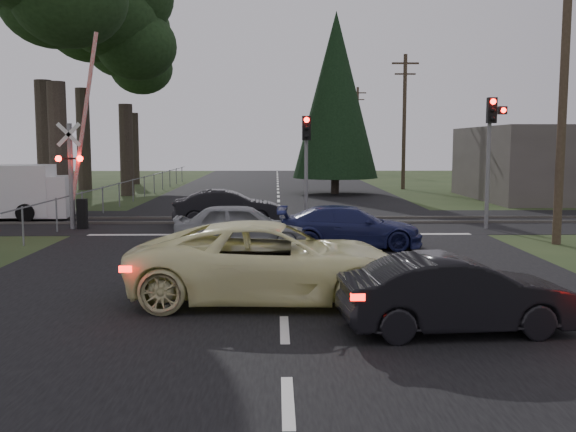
{
  "coord_description": "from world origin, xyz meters",
  "views": [
    {
      "loc": [
        -0.14,
        -13.36,
        3.08
      ],
      "look_at": [
        0.16,
        2.37,
        1.3
      ],
      "focal_mm": 40.0,
      "sensor_mm": 36.0,
      "label": 1
    }
  ],
  "objects_px": {
    "crossing_signal": "(77,172)",
    "cream_coupe": "(273,262)",
    "white_van": "(0,192)",
    "utility_pole_far": "(357,128)",
    "traffic_signal_center": "(306,151)",
    "blue_sedan": "(349,227)",
    "utility_pole_near": "(564,88)",
    "utility_pole_mid": "(404,119)",
    "traffic_signal_right": "(492,137)",
    "silver_car": "(242,226)",
    "dark_car_far": "(228,208)",
    "dark_hatchback": "(457,295)"
  },
  "relations": [
    {
      "from": "utility_pole_near",
      "to": "blue_sedan",
      "type": "bearing_deg",
      "value": -174.66
    },
    {
      "from": "traffic_signal_center",
      "to": "utility_pole_mid",
      "type": "distance_m",
      "value": 20.82
    },
    {
      "from": "traffic_signal_right",
      "to": "traffic_signal_center",
      "type": "relative_size",
      "value": 1.15
    },
    {
      "from": "utility_pole_mid",
      "to": "white_van",
      "type": "xyz_separation_m",
      "value": [
        -19.86,
        -17.2,
        -3.6
      ]
    },
    {
      "from": "dark_car_far",
      "to": "white_van",
      "type": "bearing_deg",
      "value": 73.17
    },
    {
      "from": "utility_pole_mid",
      "to": "utility_pole_far",
      "type": "xyz_separation_m",
      "value": [
        0.0,
        25.0,
        0.0
      ]
    },
    {
      "from": "traffic_signal_center",
      "to": "cream_coupe",
      "type": "xyz_separation_m",
      "value": [
        -1.2,
        -11.68,
        -2.03
      ]
    },
    {
      "from": "white_van",
      "to": "utility_pole_far",
      "type": "bearing_deg",
      "value": 57.99
    },
    {
      "from": "white_van",
      "to": "dark_car_far",
      "type": "bearing_deg",
      "value": -19.39
    },
    {
      "from": "silver_car",
      "to": "blue_sedan",
      "type": "bearing_deg",
      "value": -88.4
    },
    {
      "from": "traffic_signal_center",
      "to": "cream_coupe",
      "type": "height_order",
      "value": "traffic_signal_center"
    },
    {
      "from": "utility_pole_far",
      "to": "white_van",
      "type": "xyz_separation_m",
      "value": [
        -19.86,
        -42.2,
        -3.6
      ]
    },
    {
      "from": "traffic_signal_right",
      "to": "white_van",
      "type": "relative_size",
      "value": 0.8
    },
    {
      "from": "utility_pole_mid",
      "to": "blue_sedan",
      "type": "height_order",
      "value": "utility_pole_mid"
    },
    {
      "from": "traffic_signal_right",
      "to": "traffic_signal_center",
      "type": "xyz_separation_m",
      "value": [
        -6.55,
        1.2,
        -0.51
      ]
    },
    {
      "from": "utility_pole_near",
      "to": "white_van",
      "type": "relative_size",
      "value": 1.53
    },
    {
      "from": "traffic_signal_right",
      "to": "blue_sedan",
      "type": "height_order",
      "value": "traffic_signal_right"
    },
    {
      "from": "utility_pole_mid",
      "to": "traffic_signal_right",
      "type": "bearing_deg",
      "value": -92.66
    },
    {
      "from": "traffic_signal_right",
      "to": "utility_pole_mid",
      "type": "xyz_separation_m",
      "value": [
        0.95,
        20.53,
        1.41
      ]
    },
    {
      "from": "utility_pole_near",
      "to": "cream_coupe",
      "type": "distance_m",
      "value": 11.84
    },
    {
      "from": "silver_car",
      "to": "dark_car_far",
      "type": "xyz_separation_m",
      "value": [
        -0.81,
        5.47,
        -0.01
      ]
    },
    {
      "from": "utility_pole_near",
      "to": "utility_pole_far",
      "type": "relative_size",
      "value": 1.0
    },
    {
      "from": "utility_pole_mid",
      "to": "silver_car",
      "type": "relative_size",
      "value": 2.27
    },
    {
      "from": "traffic_signal_center",
      "to": "cream_coupe",
      "type": "relative_size",
      "value": 0.74
    },
    {
      "from": "traffic_signal_center",
      "to": "blue_sedan",
      "type": "bearing_deg",
      "value": -78.94
    },
    {
      "from": "blue_sedan",
      "to": "dark_car_far",
      "type": "distance_m",
      "value": 6.64
    },
    {
      "from": "crossing_signal",
      "to": "traffic_signal_center",
      "type": "distance_m",
      "value": 8.36
    },
    {
      "from": "utility_pole_near",
      "to": "white_van",
      "type": "distance_m",
      "value": 21.3
    },
    {
      "from": "utility_pole_mid",
      "to": "silver_car",
      "type": "xyz_separation_m",
      "value": [
        -9.65,
        -24.77,
        -4.05
      ]
    },
    {
      "from": "utility_pole_far",
      "to": "dark_hatchback",
      "type": "xyz_separation_m",
      "value": [
        -5.68,
        -58.18,
        -4.1
      ]
    },
    {
      "from": "utility_pole_near",
      "to": "utility_pole_far",
      "type": "height_order",
      "value": "same"
    },
    {
      "from": "cream_coupe",
      "to": "silver_car",
      "type": "bearing_deg",
      "value": 10.55
    },
    {
      "from": "utility_pole_mid",
      "to": "blue_sedan",
      "type": "distance_m",
      "value": 25.77
    },
    {
      "from": "utility_pole_near",
      "to": "cream_coupe",
      "type": "xyz_separation_m",
      "value": [
        -8.7,
        -7.0,
        -3.95
      ]
    },
    {
      "from": "utility_pole_mid",
      "to": "silver_car",
      "type": "distance_m",
      "value": 26.89
    },
    {
      "from": "traffic_signal_right",
      "to": "cream_coupe",
      "type": "height_order",
      "value": "traffic_signal_right"
    },
    {
      "from": "utility_pole_mid",
      "to": "utility_pole_far",
      "type": "bearing_deg",
      "value": 90.0
    },
    {
      "from": "white_van",
      "to": "dark_hatchback",
      "type": "bearing_deg",
      "value": -55.22
    },
    {
      "from": "blue_sedan",
      "to": "utility_pole_near",
      "type": "bearing_deg",
      "value": -82.4
    },
    {
      "from": "cream_coupe",
      "to": "dark_car_far",
      "type": "distance_m",
      "value": 11.84
    },
    {
      "from": "utility_pole_far",
      "to": "traffic_signal_right",
      "type": "bearing_deg",
      "value": -91.2
    },
    {
      "from": "utility_pole_near",
      "to": "silver_car",
      "type": "xyz_separation_m",
      "value": [
        -9.65,
        -0.77,
        -4.05
      ]
    },
    {
      "from": "dark_car_far",
      "to": "cream_coupe",
      "type": "bearing_deg",
      "value": -175.71
    },
    {
      "from": "blue_sedan",
      "to": "crossing_signal",
      "type": "bearing_deg",
      "value": 67.0
    },
    {
      "from": "traffic_signal_center",
      "to": "silver_car",
      "type": "distance_m",
      "value": 6.23
    },
    {
      "from": "crossing_signal",
      "to": "cream_coupe",
      "type": "xyz_separation_m",
      "value": [
        7.07,
        -10.79,
        -1.28
      ]
    },
    {
      "from": "utility_pole_near",
      "to": "cream_coupe",
      "type": "bearing_deg",
      "value": -141.18
    },
    {
      "from": "crossing_signal",
      "to": "traffic_signal_right",
      "type": "distance_m",
      "value": 14.88
    },
    {
      "from": "utility_pole_far",
      "to": "silver_car",
      "type": "xyz_separation_m",
      "value": [
        -9.65,
        -49.77,
        -4.05
      ]
    },
    {
      "from": "utility_pole_far",
      "to": "cream_coupe",
      "type": "height_order",
      "value": "utility_pole_far"
    }
  ]
}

